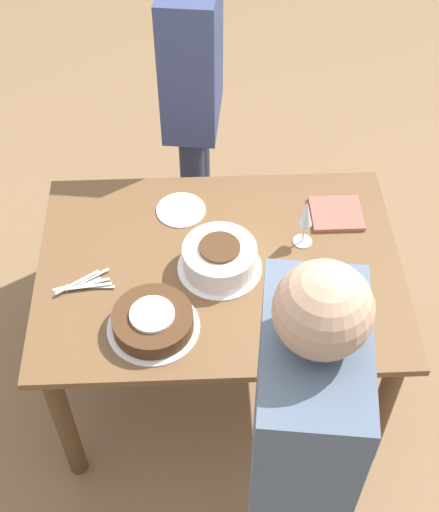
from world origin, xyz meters
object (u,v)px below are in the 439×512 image
Objects in this scene: cake_front_chocolate at (153,321)px; wine_glass_far at (306,216)px; person_watching at (193,83)px; cake_center_white at (220,258)px; person_cutting at (297,452)px; wine_glass_near at (344,289)px.

wine_glass_far is at bearing 33.92° from cake_front_chocolate.
cake_center_white is at bearing 12.50° from person_watching.
person_cutting is at bearing -79.59° from cake_center_white.
person_cutting is (-0.15, -0.96, 0.16)m from wine_glass_far.
wine_glass_far is at bearing -1.66° from person_cutting.
cake_center_white is 1.49× the size of wine_glass_far.
cake_center_white is 0.87m from person_watching.
cake_front_chocolate is (-0.23, -0.25, -0.02)m from cake_center_white.
person_watching is (0.15, 1.11, 0.14)m from cake_front_chocolate.
wine_glass_near is at bearing 1.80° from cake_front_chocolate.
wine_glass_near is 1.18m from person_watching.
person_cutting is at bearing -99.02° from wine_glass_far.
person_watching is at bearing 113.24° from wine_glass_near.
cake_front_chocolate is 0.65m from wine_glass_far.
cake_center_white is 0.19× the size of person_watching.
wine_glass_near is at bearing 30.61° from person_watching.
cake_center_white is 0.46m from wine_glass_near.
cake_center_white reaches higher than cake_front_chocolate.
cake_center_white is at bearing 149.51° from wine_glass_near.
cake_center_white is 0.17× the size of person_cutting.
wine_glass_far is at bearing 103.45° from wine_glass_near.
cake_center_white is 1.40× the size of wine_glass_near.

